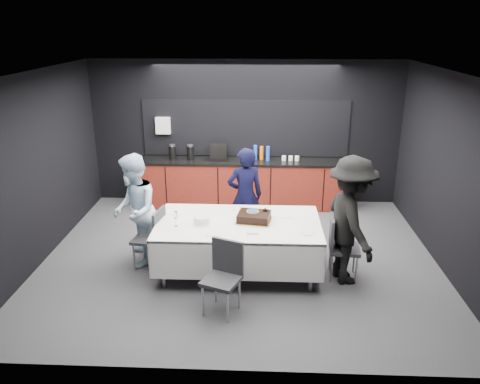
# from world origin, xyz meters

# --- Properties ---
(ground) EXTENTS (6.00, 6.00, 0.00)m
(ground) POSITION_xyz_m (0.00, 0.00, 0.00)
(ground) COLOR #434348
(ground) RESTS_ON ground
(room_shell) EXTENTS (6.04, 5.04, 2.82)m
(room_shell) POSITION_xyz_m (0.00, 0.00, 1.86)
(room_shell) COLOR white
(room_shell) RESTS_ON ground
(kitchenette) EXTENTS (4.10, 0.64, 2.05)m
(kitchenette) POSITION_xyz_m (-0.02, 2.22, 0.54)
(kitchenette) COLOR #61170F
(kitchenette) RESTS_ON ground
(party_table) EXTENTS (2.32, 1.32, 0.78)m
(party_table) POSITION_xyz_m (0.00, -0.40, 0.64)
(party_table) COLOR #99999E
(party_table) RESTS_ON ground
(cake_assembly) EXTENTS (0.53, 0.46, 0.16)m
(cake_assembly) POSITION_xyz_m (0.22, -0.34, 0.84)
(cake_assembly) COLOR gold
(cake_assembly) RESTS_ON party_table
(plate_stack) EXTENTS (0.23, 0.23, 0.10)m
(plate_stack) POSITION_xyz_m (-0.51, -0.46, 0.83)
(plate_stack) COLOR white
(plate_stack) RESTS_ON party_table
(loose_plate_near) EXTENTS (0.22, 0.22, 0.01)m
(loose_plate_near) POSITION_xyz_m (-0.31, -0.81, 0.78)
(loose_plate_near) COLOR white
(loose_plate_near) RESTS_ON party_table
(loose_plate_right_a) EXTENTS (0.19, 0.19, 0.01)m
(loose_plate_right_a) POSITION_xyz_m (0.68, -0.18, 0.78)
(loose_plate_right_a) COLOR white
(loose_plate_right_a) RESTS_ON party_table
(loose_plate_right_b) EXTENTS (0.20, 0.20, 0.01)m
(loose_plate_right_b) POSITION_xyz_m (0.94, -0.72, 0.78)
(loose_plate_right_b) COLOR white
(loose_plate_right_b) RESTS_ON party_table
(loose_plate_far) EXTENTS (0.19, 0.19, 0.01)m
(loose_plate_far) POSITION_xyz_m (-0.06, 0.11, 0.78)
(loose_plate_far) COLOR white
(loose_plate_far) RESTS_ON party_table
(fork_pile) EXTENTS (0.16, 0.11, 0.02)m
(fork_pile) POSITION_xyz_m (0.21, -0.76, 0.79)
(fork_pile) COLOR white
(fork_pile) RESTS_ON party_table
(champagne_flute) EXTENTS (0.06, 0.06, 0.22)m
(champagne_flute) POSITION_xyz_m (-0.86, -0.58, 0.94)
(champagne_flute) COLOR white
(champagne_flute) RESTS_ON party_table
(chair_left) EXTENTS (0.49, 0.49, 0.92)m
(chair_left) POSITION_xyz_m (-1.25, -0.35, 0.53)
(chair_left) COLOR #2C2C31
(chair_left) RESTS_ON ground
(chair_right) EXTENTS (0.46, 0.46, 0.92)m
(chair_right) POSITION_xyz_m (1.42, -0.51, 0.53)
(chair_right) COLOR #2C2C31
(chair_right) RESTS_ON ground
(chair_near) EXTENTS (0.55, 0.55, 0.92)m
(chair_near) POSITION_xyz_m (-0.13, -1.38, 0.53)
(chair_near) COLOR #2C2C31
(chair_near) RESTS_ON ground
(person_center) EXTENTS (0.67, 0.52, 1.61)m
(person_center) POSITION_xyz_m (0.06, 0.58, 0.80)
(person_center) COLOR black
(person_center) RESTS_ON ground
(person_left) EXTENTS (0.81, 0.95, 1.69)m
(person_left) POSITION_xyz_m (-1.54, -0.20, 0.84)
(person_left) COLOR silver
(person_left) RESTS_ON ground
(person_right) EXTENTS (0.93, 1.29, 1.81)m
(person_right) POSITION_xyz_m (1.53, -0.57, 0.90)
(person_right) COLOR black
(person_right) RESTS_ON ground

